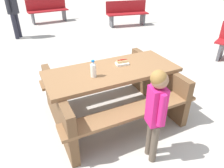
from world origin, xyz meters
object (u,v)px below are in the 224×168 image
at_px(park_bench_mid, 127,13).
at_px(park_bench_far, 48,10).
at_px(soda_bottle, 93,69).
at_px(picnic_table, 112,89).
at_px(child_in_coat, 156,106).
at_px(bystander_adult, 11,3).
at_px(hotdog_tray, 122,63).

height_order(park_bench_mid, park_bench_far, same).
height_order(soda_bottle, park_bench_far, soda_bottle).
bearing_deg(picnic_table, park_bench_mid, 66.68).
relative_size(picnic_table, park_bench_far, 1.28).
height_order(picnic_table, child_in_coat, child_in_coat).
height_order(soda_bottle, child_in_coat, child_in_coat).
bearing_deg(bystander_adult, hotdog_tray, -67.66).
xyz_separation_m(soda_bottle, bystander_adult, (-1.32, 4.57, 0.17)).
bearing_deg(bystander_adult, soda_bottle, -73.93).
distance_m(picnic_table, child_in_coat, 0.97).
distance_m(picnic_table, soda_bottle, 0.51).
height_order(picnic_table, park_bench_mid, park_bench_mid).
distance_m(soda_bottle, hotdog_tray, 0.53).
height_order(hotdog_tray, child_in_coat, child_in_coat).
height_order(child_in_coat, park_bench_far, child_in_coat).
xyz_separation_m(picnic_table, park_bench_far, (-0.60, 6.31, 0.00)).
relative_size(soda_bottle, park_bench_mid, 0.15).
distance_m(child_in_coat, park_bench_far, 7.27).
bearing_deg(hotdog_tray, soda_bottle, -153.72).
height_order(soda_bottle, hotdog_tray, soda_bottle).
distance_m(soda_bottle, bystander_adult, 4.76).
bearing_deg(bystander_adult, park_bench_far, 61.72).
distance_m(picnic_table, park_bench_mid, 5.32).
distance_m(picnic_table, bystander_adult, 4.77).
xyz_separation_m(park_bench_mid, bystander_adult, (-3.71, -0.43, 0.57)).
xyz_separation_m(hotdog_tray, bystander_adult, (-1.78, 4.34, 0.24)).
xyz_separation_m(picnic_table, park_bench_mid, (2.11, 4.88, 0.00)).
distance_m(hotdog_tray, park_bench_far, 6.25).
distance_m(hotdog_tray, park_bench_mid, 5.16).
bearing_deg(hotdog_tray, park_bench_mid, 68.08).
relative_size(park_bench_mid, park_bench_far, 0.97).
relative_size(hotdog_tray, bystander_adult, 0.11).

